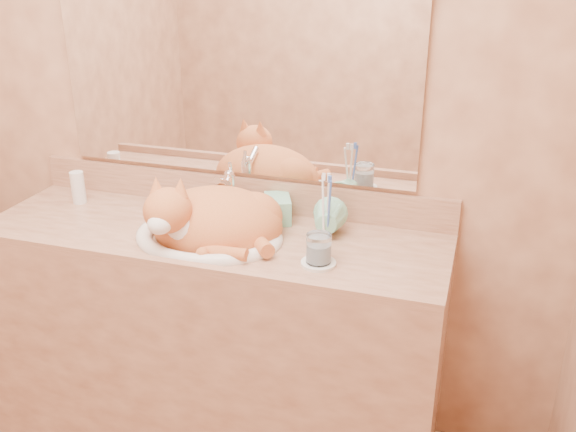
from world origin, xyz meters
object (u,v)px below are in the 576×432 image
(toothbrush_cup, at_px, (326,226))
(water_glass, at_px, (319,248))
(vanity_counter, at_px, (214,342))
(soap_dispenser, at_px, (279,201))
(sink_basin, at_px, (208,217))
(cat, at_px, (211,218))

(toothbrush_cup, relative_size, water_glass, 1.31)
(vanity_counter, bearing_deg, toothbrush_cup, 10.41)
(vanity_counter, height_order, water_glass, water_glass)
(water_glass, bearing_deg, toothbrush_cup, 97.01)
(soap_dispenser, bearing_deg, vanity_counter, -170.67)
(sink_basin, height_order, cat, cat)
(vanity_counter, xyz_separation_m, sink_basin, (0.01, -0.02, 0.50))
(soap_dispenser, distance_m, toothbrush_cup, 0.20)
(cat, xyz_separation_m, toothbrush_cup, (0.37, 0.09, -0.02))
(cat, height_order, soap_dispenser, same)
(soap_dispenser, distance_m, water_glass, 0.30)
(cat, distance_m, toothbrush_cup, 0.38)
(soap_dispenser, height_order, toothbrush_cup, soap_dispenser)
(soap_dispenser, bearing_deg, toothbrush_cup, -41.16)
(sink_basin, distance_m, water_glass, 0.40)
(water_glass, bearing_deg, vanity_counter, 167.01)
(sink_basin, distance_m, toothbrush_cup, 0.39)
(cat, bearing_deg, vanity_counter, 124.18)
(sink_basin, bearing_deg, soap_dispenser, 39.14)
(sink_basin, height_order, water_glass, sink_basin)
(soap_dispenser, relative_size, water_glass, 2.16)
(soap_dispenser, height_order, water_glass, soap_dispenser)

